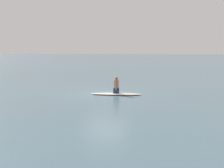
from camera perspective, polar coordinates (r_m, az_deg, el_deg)
ground_plane at (r=17.92m, az=-1.28°, el=-1.75°), size 400.00×400.00×0.00m
surfboard at (r=17.23m, az=0.81°, el=-1.90°), size 1.44×3.00×0.10m
person_paddler at (r=17.17m, az=0.81°, el=-0.30°), size 0.42×0.37×0.96m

